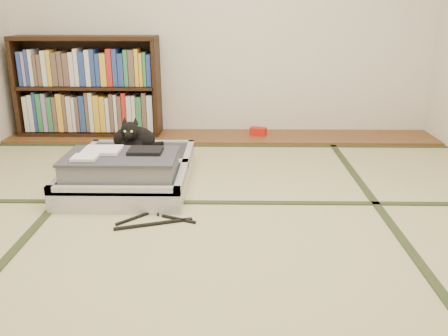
{
  "coord_description": "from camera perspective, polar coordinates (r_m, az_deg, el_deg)",
  "views": [
    {
      "loc": [
        0.09,
        -2.35,
        1.16
      ],
      "look_at": [
        0.05,
        0.35,
        0.25
      ],
      "focal_mm": 38.0,
      "sensor_mm": 36.0,
      "label": 1
    }
  ],
  "objects": [
    {
      "name": "floor",
      "position": [
        2.62,
        -1.23,
        -7.63
      ],
      "size": [
        4.5,
        4.5,
        0.0
      ],
      "primitive_type": "plane",
      "color": "#CABB86",
      "rests_on": "ground"
    },
    {
      "name": "wood_strip",
      "position": [
        4.5,
        -0.29,
        3.81
      ],
      "size": [
        4.0,
        0.5,
        0.02
      ],
      "primitive_type": "cube",
      "color": "brown",
      "rests_on": "ground"
    },
    {
      "name": "red_item",
      "position": [
        4.52,
        4.14,
        4.43
      ],
      "size": [
        0.17,
        0.13,
        0.07
      ],
      "primitive_type": "cube",
      "rotation": [
        0.0,
        0.0,
        -0.31
      ],
      "color": "red",
      "rests_on": "wood_strip"
    },
    {
      "name": "tatami_borders",
      "position": [
        3.07,
        -0.89,
        -3.49
      ],
      "size": [
        4.0,
        4.5,
        0.01
      ],
      "color": "#2D381E",
      "rests_on": "ground"
    },
    {
      "name": "bookcase",
      "position": [
        4.67,
        -15.98,
        9.19
      ],
      "size": [
        1.32,
        0.3,
        0.92
      ],
      "color": "black",
      "rests_on": "wood_strip"
    },
    {
      "name": "suitcase",
      "position": [
        3.3,
        -11.32,
        -0.32
      ],
      "size": [
        0.8,
        1.07,
        0.31
      ],
      "color": "silver",
      "rests_on": "floor"
    },
    {
      "name": "cat",
      "position": [
        3.53,
        -10.83,
        3.5
      ],
      "size": [
        0.36,
        0.36,
        0.29
      ],
      "color": "black",
      "rests_on": "suitcase"
    },
    {
      "name": "cable_coil",
      "position": [
        3.55,
        -7.77,
        2.16
      ],
      "size": [
        0.11,
        0.11,
        0.03
      ],
      "color": "white",
      "rests_on": "suitcase"
    },
    {
      "name": "hanger",
      "position": [
        2.75,
        -8.34,
        -6.35
      ],
      "size": [
        0.46,
        0.28,
        0.01
      ],
      "color": "black",
      "rests_on": "floor"
    }
  ]
}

